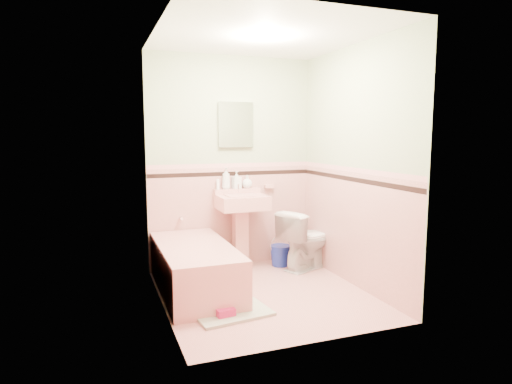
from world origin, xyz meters
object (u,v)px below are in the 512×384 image
object	(u,v)px
sink	(242,233)
soap_bottle_left	(226,178)
soap_bottle_right	(247,182)
shoe	(226,313)
toilet	(306,239)
bathtub	(195,269)
soap_bottle_mid	(236,180)
medicine_cabinet	(236,125)
bucket	(280,255)

from	to	relation	value
sink	soap_bottle_left	distance (m)	0.67
soap_bottle_right	shoe	bearing A→B (deg)	-115.51
toilet	shoe	size ratio (longest dim) A/B	4.49
bathtub	soap_bottle_mid	world-z (taller)	soap_bottle_mid
medicine_cabinet	soap_bottle_mid	distance (m)	0.65
soap_bottle_mid	shoe	world-z (taller)	soap_bottle_mid
medicine_cabinet	soap_bottle_left	xyz separation A→B (m)	(-0.14, -0.03, -0.63)
medicine_cabinet	soap_bottle_right	world-z (taller)	medicine_cabinet
medicine_cabinet	soap_bottle_mid	bearing A→B (deg)	-102.74
soap_bottle_left	shoe	size ratio (longest dim) A/B	1.60
soap_bottle_right	sink	bearing A→B (deg)	-125.29
soap_bottle_left	toilet	world-z (taller)	soap_bottle_left
soap_bottle_right	toilet	xyz separation A→B (m)	(0.60, -0.41, -0.67)
sink	bucket	xyz separation A→B (m)	(0.48, -0.02, -0.32)
bathtub	soap_bottle_right	world-z (taller)	soap_bottle_right
sink	bucket	bearing A→B (deg)	-2.06
bathtub	medicine_cabinet	distance (m)	1.78
medicine_cabinet	soap_bottle_left	bearing A→B (deg)	-167.60
sink	soap_bottle_left	size ratio (longest dim) A/B	3.52
soap_bottle_left	bathtub	bearing A→B (deg)	-127.44
soap_bottle_right	toilet	world-z (taller)	soap_bottle_right
soap_bottle_mid	toilet	size ratio (longest dim) A/B	0.29
bathtub	soap_bottle_left	xyz separation A→B (m)	(0.54, 0.71, 0.85)
bucket	shoe	xyz separation A→B (m)	(-1.07, -1.29, -0.07)
soap_bottle_mid	shoe	xyz separation A→B (m)	(-0.58, -1.49, -0.99)
toilet	medicine_cabinet	bearing A→B (deg)	35.13
soap_bottle_mid	soap_bottle_left	bearing A→B (deg)	180.00
soap_bottle_mid	shoe	size ratio (longest dim) A/B	1.32
toilet	bucket	xyz separation A→B (m)	(-0.24, 0.21, -0.23)
soap_bottle_mid	bucket	world-z (taller)	soap_bottle_mid
toilet	shoe	world-z (taller)	toilet
shoe	bathtub	bearing A→B (deg)	90.24
soap_bottle_mid	bucket	xyz separation A→B (m)	(0.49, -0.20, -0.92)
soap_bottle_left	bucket	world-z (taller)	soap_bottle_left
soap_bottle_mid	soap_bottle_right	bearing A→B (deg)	0.00
shoe	soap_bottle_left	bearing A→B (deg)	66.41
bathtub	toilet	bearing A→B (deg)	12.11
bathtub	sink	distance (m)	0.89
soap_bottle_left	soap_bottle_mid	xyz separation A→B (m)	(0.13, 0.00, -0.02)
soap_bottle_right	toilet	bearing A→B (deg)	-34.38
sink	medicine_cabinet	size ratio (longest dim) A/B	1.67
soap_bottle_right	shoe	size ratio (longest dim) A/B	0.98
soap_bottle_right	shoe	xyz separation A→B (m)	(-0.71, -1.49, -0.96)
bathtub	soap_bottle_mid	size ratio (longest dim) A/B	7.23
bucket	shoe	size ratio (longest dim) A/B	1.59
bathtub	medicine_cabinet	size ratio (longest dim) A/B	2.83
toilet	bucket	distance (m)	0.39
sink	toilet	xyz separation A→B (m)	(0.72, -0.23, -0.09)
toilet	shoe	distance (m)	1.72
soap_bottle_right	medicine_cabinet	bearing A→B (deg)	166.75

